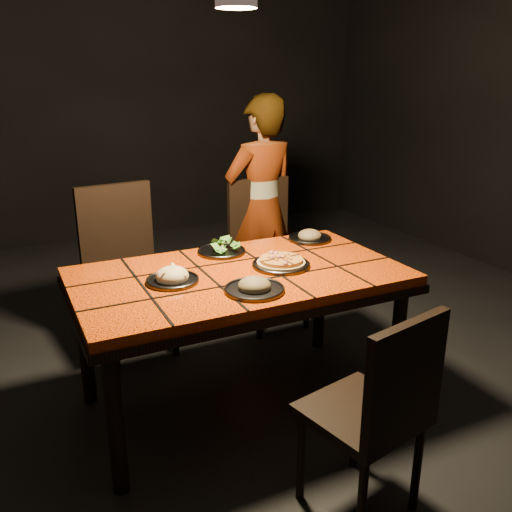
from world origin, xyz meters
name	(u,v)px	position (x,y,z in m)	size (l,w,h in m)	color
room_shell	(237,115)	(0.00, 0.00, 1.50)	(6.04, 7.04, 3.08)	black
dining_table	(239,286)	(0.00, 0.00, 0.67)	(1.62, 0.92, 0.75)	#F24907
chair_near	(380,406)	(0.15, -0.94, 0.51)	(0.47, 0.47, 0.89)	black
chair_far_left	(124,258)	(-0.37, 0.91, 0.60)	(0.52, 0.52, 1.04)	black
chair_far_right	(265,242)	(0.60, 0.91, 0.57)	(0.45, 0.45, 1.00)	black
diner	(261,208)	(0.63, 1.03, 0.78)	(0.57, 0.37, 1.56)	brown
plate_pizza	(281,263)	(0.22, -0.02, 0.77)	(0.29, 0.29, 0.04)	#3A3A3F
plate_pasta	(172,278)	(-0.34, 0.00, 0.77)	(0.25, 0.25, 0.08)	#3A3A3F
plate_salad	(222,248)	(0.03, 0.31, 0.78)	(0.26, 0.26, 0.07)	#3A3A3F
plate_mushroom_a	(254,286)	(-0.04, -0.26, 0.77)	(0.27, 0.27, 0.09)	#3A3A3F
plate_mushroom_b	(310,236)	(0.59, 0.31, 0.77)	(0.25, 0.25, 0.08)	#3A3A3F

